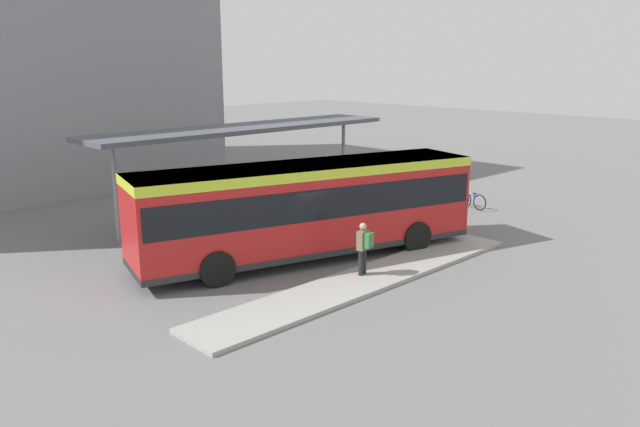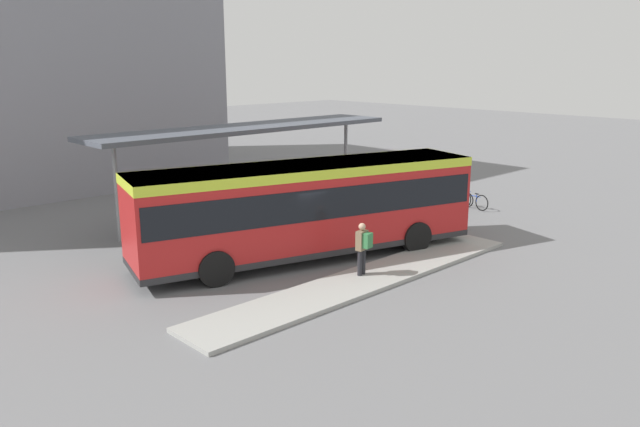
% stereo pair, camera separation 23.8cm
% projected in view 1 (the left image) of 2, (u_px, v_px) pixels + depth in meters
% --- Properties ---
extents(ground_plane, '(120.00, 120.00, 0.00)m').
position_uv_depth(ground_plane, '(308.00, 258.00, 20.80)').
color(ground_plane, slate).
extents(curb_island, '(12.37, 1.80, 0.12)m').
position_uv_depth(curb_island, '(367.00, 279.00, 18.58)').
color(curb_island, '#9E9E99').
rests_on(curb_island, ground_plane).
extents(city_bus, '(11.74, 5.61, 3.15)m').
position_uv_depth(city_bus, '(308.00, 204.00, 20.36)').
color(city_bus, red).
rests_on(city_bus, ground_plane).
extents(pedestrian_waiting, '(0.42, 0.46, 1.61)m').
position_uv_depth(pedestrian_waiting, '(364.00, 245.00, 18.56)').
color(pedestrian_waiting, '#232328').
rests_on(pedestrian_waiting, curb_island).
extents(bicycle_blue, '(0.48, 1.67, 0.72)m').
position_uv_depth(bicycle_blue, '(471.00, 200.00, 27.65)').
color(bicycle_blue, black).
rests_on(bicycle_blue, ground_plane).
extents(bicycle_red, '(0.48, 1.67, 0.72)m').
position_uv_depth(bicycle_red, '(455.00, 198.00, 28.18)').
color(bicycle_red, black).
rests_on(bicycle_red, ground_plane).
extents(bicycle_green, '(0.48, 1.68, 0.73)m').
position_uv_depth(bicycle_green, '(439.00, 195.00, 28.74)').
color(bicycle_green, black).
rests_on(bicycle_green, ground_plane).
extents(bicycle_orange, '(0.48, 1.61, 0.70)m').
position_uv_depth(bicycle_orange, '(425.00, 192.00, 29.33)').
color(bicycle_orange, black).
rests_on(bicycle_orange, ground_plane).
extents(station_shelter, '(13.78, 2.71, 3.78)m').
position_uv_depth(station_shelter, '(246.00, 129.00, 25.66)').
color(station_shelter, '#4C515B').
rests_on(station_shelter, ground_plane).
extents(potted_planter_near_shelter, '(1.02, 1.02, 1.38)m').
position_uv_depth(potted_planter_near_shelter, '(153.00, 239.00, 20.46)').
color(potted_planter_near_shelter, slate).
rests_on(potted_planter_near_shelter, ground_plane).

